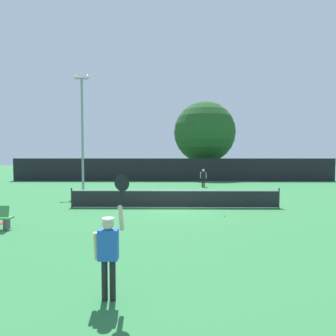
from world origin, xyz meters
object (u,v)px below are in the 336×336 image
(spare_racket, at_px, (1,223))
(parked_car_far, at_px, (221,170))
(player_receiving, at_px, (203,176))
(tennis_ball, at_px, (225,216))
(light_pole, at_px, (82,126))
(parked_car_mid, at_px, (153,170))
(player_serving, at_px, (109,246))
(parked_car_near, at_px, (111,170))
(large_tree, at_px, (205,132))

(spare_racket, xyz_separation_m, parked_car_far, (14.08, 27.88, 0.76))
(spare_racket, bearing_deg, player_receiving, 53.85)
(tennis_ball, distance_m, light_pole, 13.89)
(parked_car_mid, bearing_deg, parked_car_far, 0.40)
(player_serving, height_order, parked_car_near, player_serving)
(player_receiving, xyz_separation_m, parked_car_far, (4.10, 14.22, -0.18))
(player_serving, bearing_deg, spare_racket, 134.14)
(player_serving, height_order, large_tree, large_tree)
(parked_car_near, bearing_deg, tennis_ball, -60.48)
(parked_car_far, bearing_deg, tennis_ball, -99.73)
(light_pole, relative_size, parked_car_mid, 2.05)
(player_receiving, bearing_deg, light_pole, 18.60)
(player_receiving, height_order, parked_car_far, parked_car_far)
(player_receiving, xyz_separation_m, spare_racket, (-9.98, -13.66, -0.93))
(spare_racket, relative_size, light_pole, 0.06)
(large_tree, bearing_deg, light_pole, -128.40)
(parked_car_far, bearing_deg, player_serving, -103.64)
(spare_racket, distance_m, light_pole, 11.54)
(light_pole, bearing_deg, parked_car_far, 51.58)
(tennis_ball, distance_m, parked_car_mid, 25.73)
(spare_racket, bearing_deg, parked_car_far, 63.20)
(parked_car_near, height_order, parked_car_mid, same)
(parked_car_far, bearing_deg, light_pole, -128.50)
(light_pole, xyz_separation_m, parked_car_mid, (4.37, 16.33, -4.31))
(parked_car_near, bearing_deg, player_serving, -71.08)
(parked_car_mid, bearing_deg, parked_car_near, 165.27)
(player_serving, xyz_separation_m, light_pole, (-5.70, 16.44, 4.00))
(tennis_ball, relative_size, large_tree, 0.01)
(player_receiving, height_order, large_tree, large_tree)
(large_tree, bearing_deg, player_receiving, -97.13)
(tennis_ball, relative_size, parked_car_mid, 0.02)
(large_tree, bearing_deg, spare_racket, -114.89)
(light_pole, height_order, parked_car_near, light_pole)
(tennis_ball, bearing_deg, spare_racket, -171.25)
(tennis_ball, bearing_deg, parked_car_near, 112.67)
(player_serving, height_order, spare_racket, player_serving)
(player_receiving, xyz_separation_m, large_tree, (1.34, 10.75, 4.76))
(large_tree, relative_size, parked_car_near, 2.18)
(player_receiving, xyz_separation_m, light_pole, (-9.78, -3.29, 4.13))
(light_pole, xyz_separation_m, parked_car_far, (13.89, 17.51, -4.31))
(tennis_ball, height_order, parked_car_near, parked_car_near)
(parked_car_near, height_order, parked_car_far, same)
(player_receiving, bearing_deg, tennis_ball, 88.19)
(tennis_ball, xyz_separation_m, parked_car_far, (4.49, 26.40, 0.74))
(light_pole, bearing_deg, large_tree, 51.60)
(parked_car_mid, relative_size, parked_car_far, 1.04)
(parked_car_far, bearing_deg, parked_car_near, -178.81)
(parked_car_mid, bearing_deg, player_receiving, -74.07)
(player_receiving, relative_size, parked_car_near, 0.36)
(tennis_ball, bearing_deg, large_tree, 85.69)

